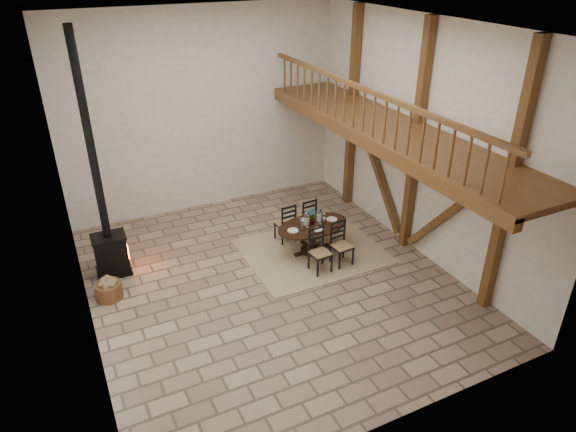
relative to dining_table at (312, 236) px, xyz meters
name	(u,v)px	position (x,y,z in m)	size (l,w,h in m)	color
ground	(271,281)	(-1.30, -0.63, -0.41)	(8.00, 8.00, 0.00)	#9D8468
room_shell	(326,133)	(-0.11, -0.63, 2.61)	(7.02, 8.02, 5.01)	silver
rug	(312,251)	(0.00, 0.00, -0.40)	(3.00, 2.50, 0.02)	tan
dining_table	(312,236)	(0.00, 0.00, 0.00)	(1.75, 1.93, 1.08)	black
wood_stove	(106,227)	(-4.17, 1.09, 0.71)	(0.71, 0.56, 5.00)	black
log_basket	(109,290)	(-4.40, 0.23, -0.22)	(0.51, 0.51, 0.42)	brown
log_stack	(109,290)	(-4.38, 0.19, -0.20)	(0.36, 0.31, 0.42)	tan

